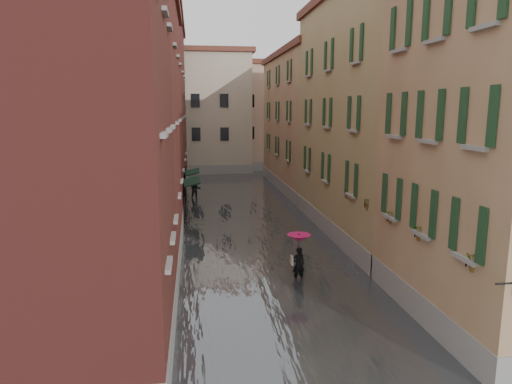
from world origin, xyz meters
TOP-DOWN VIEW (x-y plane):
  - ground at (0.00, 0.00)m, footprint 120.00×120.00m
  - floodwater at (0.00, 13.00)m, footprint 10.00×60.00m
  - building_left_near at (-7.00, -2.00)m, footprint 6.00×8.00m
  - building_left_mid at (-7.00, 9.00)m, footprint 6.00×14.00m
  - building_left_far at (-7.00, 24.00)m, footprint 6.00×16.00m
  - building_right_mid at (7.00, 9.00)m, footprint 6.00×14.00m
  - building_right_far at (7.00, 24.00)m, footprint 6.00×16.00m
  - building_end_cream at (-3.00, 38.00)m, footprint 12.00×9.00m
  - building_end_pink at (6.00, 40.00)m, footprint 10.00×9.00m
  - awning_near at (-3.48, 14.00)m, footprint 1.09×3.17m
  - awning_far at (-3.49, 18.45)m, footprint 1.09×2.73m
  - window_planters at (4.12, 0.47)m, footprint 0.59×10.97m
  - pedestrian_main at (0.96, 2.42)m, footprint 1.02×1.02m
  - pedestrian_far at (-3.23, 20.43)m, footprint 0.91×0.74m

SIDE VIEW (x-z plane):
  - ground at x=0.00m, z-range 0.00..0.00m
  - floodwater at x=0.00m, z-range 0.00..0.20m
  - pedestrian_far at x=-3.23m, z-range 0.00..1.78m
  - pedestrian_main at x=0.96m, z-range 0.29..2.35m
  - awning_far at x=-3.49m, z-range 1.06..3.86m
  - awning_near at x=-3.48m, z-range 1.07..3.87m
  - window_planters at x=4.12m, z-range 3.09..3.93m
  - building_right_far at x=7.00m, z-range 0.00..11.50m
  - building_end_pink at x=6.00m, z-range 0.00..12.00m
  - building_left_mid at x=-7.00m, z-range 0.00..12.50m
  - building_left_near at x=-7.00m, z-range 0.00..13.00m
  - building_right_mid at x=7.00m, z-range 0.00..13.00m
  - building_end_cream at x=-3.00m, z-range 0.00..13.00m
  - building_left_far at x=-7.00m, z-range 0.00..14.00m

